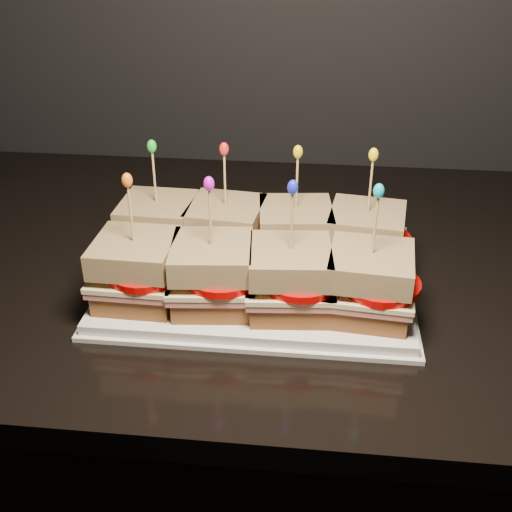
# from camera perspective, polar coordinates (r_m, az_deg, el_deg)

# --- Properties ---
(cabinet) EXTENTS (2.46, 0.69, 0.83)m
(cabinet) POSITION_cam_1_polar(r_m,az_deg,el_deg) (1.19, 6.51, -19.18)
(cabinet) COLOR black
(cabinet) RESTS_ON ground
(granite_slab) EXTENTS (2.50, 0.73, 0.03)m
(granite_slab) POSITION_cam_1_polar(r_m,az_deg,el_deg) (0.92, 8.02, -0.99)
(granite_slab) COLOR black
(granite_slab) RESTS_ON cabinet
(platter) EXTENTS (0.38, 0.24, 0.02)m
(platter) POSITION_cam_1_polar(r_m,az_deg,el_deg) (0.81, 0.00, -2.82)
(platter) COLOR white
(platter) RESTS_ON granite_slab
(platter_rim) EXTENTS (0.39, 0.25, 0.01)m
(platter_rim) POSITION_cam_1_polar(r_m,az_deg,el_deg) (0.82, 0.00, -3.17)
(platter_rim) COLOR white
(platter_rim) RESTS_ON granite_slab
(sandwich_0_bread_bot) EXTENTS (0.09, 0.09, 0.03)m
(sandwich_0_bread_bot) POSITION_cam_1_polar(r_m,az_deg,el_deg) (0.87, -8.52, 0.82)
(sandwich_0_bread_bot) COLOR #572F15
(sandwich_0_bread_bot) RESTS_ON platter
(sandwich_0_ham) EXTENTS (0.10, 0.10, 0.01)m
(sandwich_0_ham) POSITION_cam_1_polar(r_m,az_deg,el_deg) (0.86, -8.60, 1.78)
(sandwich_0_ham) COLOR #B85A4D
(sandwich_0_ham) RESTS_ON sandwich_0_bread_bot
(sandwich_0_cheese) EXTENTS (0.10, 0.10, 0.01)m
(sandwich_0_cheese) POSITION_cam_1_polar(r_m,az_deg,el_deg) (0.86, -8.63, 2.19)
(sandwich_0_cheese) COLOR #F9E2A9
(sandwich_0_cheese) RESTS_ON sandwich_0_ham
(sandwich_0_tomato) EXTENTS (0.09, 0.09, 0.01)m
(sandwich_0_tomato) POSITION_cam_1_polar(r_m,az_deg,el_deg) (0.85, -7.98, 2.42)
(sandwich_0_tomato) COLOR #CD0503
(sandwich_0_tomato) RESTS_ON sandwich_0_cheese
(sandwich_0_bread_top) EXTENTS (0.09, 0.09, 0.03)m
(sandwich_0_bread_top) POSITION_cam_1_polar(r_m,az_deg,el_deg) (0.85, -8.77, 3.85)
(sandwich_0_bread_top) COLOR #4E2809
(sandwich_0_bread_top) RESTS_ON sandwich_0_tomato
(sandwich_0_pick) EXTENTS (0.00, 0.00, 0.09)m
(sandwich_0_pick) POSITION_cam_1_polar(r_m,az_deg,el_deg) (0.83, -9.01, 6.69)
(sandwich_0_pick) COLOR tan
(sandwich_0_pick) RESTS_ON sandwich_0_bread_top
(sandwich_0_frill) EXTENTS (0.01, 0.01, 0.02)m
(sandwich_0_frill) POSITION_cam_1_polar(r_m,az_deg,el_deg) (0.81, -9.26, 9.61)
(sandwich_0_frill) COLOR green
(sandwich_0_frill) RESTS_ON sandwich_0_pick
(sandwich_1_bread_bot) EXTENTS (0.10, 0.10, 0.03)m
(sandwich_1_bread_bot) POSITION_cam_1_polar(r_m,az_deg,el_deg) (0.85, -2.63, 0.51)
(sandwich_1_bread_bot) COLOR #572F15
(sandwich_1_bread_bot) RESTS_ON platter
(sandwich_1_ham) EXTENTS (0.11, 0.11, 0.01)m
(sandwich_1_ham) POSITION_cam_1_polar(r_m,az_deg,el_deg) (0.85, -2.65, 1.49)
(sandwich_1_ham) COLOR #B85A4D
(sandwich_1_ham) RESTS_ON sandwich_1_bread_bot
(sandwich_1_cheese) EXTENTS (0.11, 0.11, 0.01)m
(sandwich_1_cheese) POSITION_cam_1_polar(r_m,az_deg,el_deg) (0.84, -2.66, 1.91)
(sandwich_1_cheese) COLOR #F9E2A9
(sandwich_1_cheese) RESTS_ON sandwich_1_ham
(sandwich_1_tomato) EXTENTS (0.09, 0.09, 0.01)m
(sandwich_1_tomato) POSITION_cam_1_polar(r_m,az_deg,el_deg) (0.83, -1.92, 2.14)
(sandwich_1_tomato) COLOR #CD0503
(sandwich_1_tomato) RESTS_ON sandwich_1_cheese
(sandwich_1_bread_top) EXTENTS (0.10, 0.10, 0.03)m
(sandwich_1_bread_top) POSITION_cam_1_polar(r_m,az_deg,el_deg) (0.83, -2.71, 3.60)
(sandwich_1_bread_top) COLOR #4E2809
(sandwich_1_bread_top) RESTS_ON sandwich_1_tomato
(sandwich_1_pick) EXTENTS (0.00, 0.00, 0.09)m
(sandwich_1_pick) POSITION_cam_1_polar(r_m,az_deg,el_deg) (0.81, -2.78, 6.50)
(sandwich_1_pick) COLOR tan
(sandwich_1_pick) RESTS_ON sandwich_1_bread_top
(sandwich_1_frill) EXTENTS (0.01, 0.01, 0.02)m
(sandwich_1_frill) POSITION_cam_1_polar(r_m,az_deg,el_deg) (0.80, -2.86, 9.48)
(sandwich_1_frill) COLOR red
(sandwich_1_frill) RESTS_ON sandwich_1_pick
(sandwich_2_bread_bot) EXTENTS (0.10, 0.10, 0.03)m
(sandwich_2_bread_bot) POSITION_cam_1_polar(r_m,az_deg,el_deg) (0.85, 3.44, 0.19)
(sandwich_2_bread_bot) COLOR #572F15
(sandwich_2_bread_bot) RESTS_ON platter
(sandwich_2_ham) EXTENTS (0.11, 0.11, 0.01)m
(sandwich_2_ham) POSITION_cam_1_polar(r_m,az_deg,el_deg) (0.84, 3.47, 1.18)
(sandwich_2_ham) COLOR #B85A4D
(sandwich_2_ham) RESTS_ON sandwich_2_bread_bot
(sandwich_2_cheese) EXTENTS (0.11, 0.11, 0.01)m
(sandwich_2_cheese) POSITION_cam_1_polar(r_m,az_deg,el_deg) (0.84, 3.49, 1.60)
(sandwich_2_cheese) COLOR #F9E2A9
(sandwich_2_cheese) RESTS_ON sandwich_2_ham
(sandwich_2_tomato) EXTENTS (0.09, 0.09, 0.01)m
(sandwich_2_tomato) POSITION_cam_1_polar(r_m,az_deg,el_deg) (0.83, 4.31, 1.82)
(sandwich_2_tomato) COLOR #CD0503
(sandwich_2_tomato) RESTS_ON sandwich_2_cheese
(sandwich_2_bread_top) EXTENTS (0.10, 0.10, 0.03)m
(sandwich_2_bread_top) POSITION_cam_1_polar(r_m,az_deg,el_deg) (0.82, 3.54, 3.30)
(sandwich_2_bread_top) COLOR #4E2809
(sandwich_2_bread_top) RESTS_ON sandwich_2_tomato
(sandwich_2_pick) EXTENTS (0.00, 0.00, 0.09)m
(sandwich_2_pick) POSITION_cam_1_polar(r_m,az_deg,el_deg) (0.80, 3.64, 6.22)
(sandwich_2_pick) COLOR tan
(sandwich_2_pick) RESTS_ON sandwich_2_bread_top
(sandwich_2_frill) EXTENTS (0.01, 0.01, 0.02)m
(sandwich_2_frill) POSITION_cam_1_polar(r_m,az_deg,el_deg) (0.79, 3.75, 9.23)
(sandwich_2_frill) COLOR yellow
(sandwich_2_frill) RESTS_ON sandwich_2_pick
(sandwich_3_bread_bot) EXTENTS (0.10, 0.10, 0.03)m
(sandwich_3_bread_bot) POSITION_cam_1_polar(r_m,az_deg,el_deg) (0.85, 9.55, -0.13)
(sandwich_3_bread_bot) COLOR #572F15
(sandwich_3_bread_bot) RESTS_ON platter
(sandwich_3_ham) EXTENTS (0.11, 0.11, 0.01)m
(sandwich_3_ham) POSITION_cam_1_polar(r_m,az_deg,el_deg) (0.84, 9.64, 0.85)
(sandwich_3_ham) COLOR #B85A4D
(sandwich_3_ham) RESTS_ON sandwich_3_bread_bot
(sandwich_3_cheese) EXTENTS (0.11, 0.11, 0.01)m
(sandwich_3_cheese) POSITION_cam_1_polar(r_m,az_deg,el_deg) (0.84, 9.68, 1.27)
(sandwich_3_cheese) COLOR #F9E2A9
(sandwich_3_cheese) RESTS_ON sandwich_3_ham
(sandwich_3_tomato) EXTENTS (0.09, 0.09, 0.01)m
(sandwich_3_tomato) POSITION_cam_1_polar(r_m,az_deg,el_deg) (0.83, 10.56, 1.48)
(sandwich_3_tomato) COLOR #CD0503
(sandwich_3_tomato) RESTS_ON sandwich_3_cheese
(sandwich_3_bread_top) EXTENTS (0.10, 0.10, 0.03)m
(sandwich_3_bread_top) POSITION_cam_1_polar(r_m,az_deg,el_deg) (0.82, 9.84, 2.96)
(sandwich_3_bread_top) COLOR #4E2809
(sandwich_3_bread_top) RESTS_ON sandwich_3_tomato
(sandwich_3_pick) EXTENTS (0.00, 0.00, 0.09)m
(sandwich_3_pick) POSITION_cam_1_polar(r_m,az_deg,el_deg) (0.81, 10.11, 5.87)
(sandwich_3_pick) COLOR tan
(sandwich_3_pick) RESTS_ON sandwich_3_bread_top
(sandwich_3_frill) EXTENTS (0.01, 0.01, 0.02)m
(sandwich_3_frill) POSITION_cam_1_polar(r_m,az_deg,el_deg) (0.79, 10.40, 8.86)
(sandwich_3_frill) COLOR yellow
(sandwich_3_frill) RESTS_ON sandwich_3_pick
(sandwich_4_bread_bot) EXTENTS (0.09, 0.09, 0.03)m
(sandwich_4_bread_bot) POSITION_cam_1_polar(r_m,az_deg,el_deg) (0.78, -10.38, -2.98)
(sandwich_4_bread_bot) COLOR #572F15
(sandwich_4_bread_bot) RESTS_ON platter
(sandwich_4_ham) EXTENTS (0.10, 0.10, 0.01)m
(sandwich_4_ham) POSITION_cam_1_polar(r_m,az_deg,el_deg) (0.77, -10.49, -1.94)
(sandwich_4_ham) COLOR #B85A4D
(sandwich_4_ham) RESTS_ON sandwich_4_bread_bot
(sandwich_4_cheese) EXTENTS (0.10, 0.10, 0.01)m
(sandwich_4_cheese) POSITION_cam_1_polar(r_m,az_deg,el_deg) (0.77, -10.53, -1.50)
(sandwich_4_cheese) COLOR #F9E2A9
(sandwich_4_cheese) RESTS_ON sandwich_4_ham
(sandwich_4_tomato) EXTENTS (0.09, 0.09, 0.01)m
(sandwich_4_tomato) POSITION_cam_1_polar(r_m,az_deg,el_deg) (0.76, -9.83, -1.30)
(sandwich_4_tomato) COLOR #CD0503
(sandwich_4_tomato) RESTS_ON sandwich_4_cheese
(sandwich_4_bread_top) EXTENTS (0.09, 0.09, 0.03)m
(sandwich_4_bread_top) POSITION_cam_1_polar(r_m,az_deg,el_deg) (0.76, -10.72, 0.30)
(sandwich_4_bread_top) COLOR #4E2809
(sandwich_4_bread_top) RESTS_ON sandwich_4_tomato
(sandwich_4_pick) EXTENTS (0.00, 0.00, 0.09)m
(sandwich_4_pick) POSITION_cam_1_polar(r_m,az_deg,el_deg) (0.74, -11.05, 3.40)
(sandwich_4_pick) COLOR tan
(sandwich_4_pick) RESTS_ON sandwich_4_bread_top
(sandwich_4_frill) EXTENTS (0.01, 0.01, 0.02)m
(sandwich_4_frill) POSITION_cam_1_polar(r_m,az_deg,el_deg) (0.72, -11.39, 6.63)
(sandwich_4_frill) COLOR orange
(sandwich_4_frill) RESTS_ON sandwich_4_pick
(sandwich_5_bread_bot) EXTENTS (0.10, 0.10, 0.03)m
(sandwich_5_bread_bot) POSITION_cam_1_polar(r_m,az_deg,el_deg) (0.76, -3.82, -3.41)
(sandwich_5_bread_bot) COLOR #572F15
(sandwich_5_bread_bot) RESTS_ON platter
(sandwich_5_ham) EXTENTS (0.11, 0.10, 0.01)m
(sandwich_5_ham) POSITION_cam_1_polar(r_m,az_deg,el_deg) (0.75, -3.86, -2.36)
(sandwich_5_ham) COLOR #B85A4D
(sandwich_5_ham) RESTS_ON sandwich_5_bread_bot
(sandwich_5_cheese) EXTENTS (0.11, 0.11, 0.01)m
(sandwich_5_cheese) POSITION_cam_1_polar(r_m,az_deg,el_deg) (0.75, -3.88, -1.90)
(sandwich_5_cheese) COLOR #F9E2A9
(sandwich_5_cheese) RESTS_ON sandwich_5_ham
(sandwich_5_tomato) EXTENTS (0.09, 0.09, 0.01)m
(sandwich_5_tomato) POSITION_cam_1_polar(r_m,az_deg,el_deg) (0.74, -3.06, -1.70)
(sandwich_5_tomato) COLOR #CD0503
(sandwich_5_tomato) RESTS_ON sandwich_5_cheese
(sandwich_5_bread_top) EXTENTS (0.10, 0.10, 0.03)m
(sandwich_5_bread_top) POSITION_cam_1_polar(r_m,az_deg,el_deg) (0.74, -3.95, -0.07)
(sandwich_5_bread_top) COLOR #4E2809
(sandwich_5_bread_top) RESTS_ON sandwich_5_tomato
(sandwich_5_pick) EXTENTS (0.00, 0.00, 0.09)m
(sandwich_5_pick) POSITION_cam_1_polar(r_m,az_deg,el_deg) (0.71, -4.08, 3.11)
(sandwich_5_pick) COLOR tan
(sandwich_5_pick) RESTS_ON sandwich_5_bread_top
(sandwich_5_frill) EXTENTS (0.01, 0.01, 0.02)m
(sandwich_5_frill) POSITION_cam_1_polar(r_m,az_deg,el_deg) (0.70, -4.21, 6.43)
(sandwich_5_frill) COLOR #CD12CD
(sandwich_5_frill) RESTS_ON sandwich_5_pick
(sandwich_6_bread_bot) EXTENTS (0.10, 0.10, 0.03)m
(sandwich_6_bread_bot) POSITION_cam_1_polar(r_m,az_deg,el_deg) (0.75, 2.98, -3.82)
(sandwich_6_bread_bot) COLOR #572F15
(sandwich_6_bread_bot) RESTS_ON platter
(sandwich_6_ham) EXTENTS (0.11, 0.10, 0.01)m
(sandwich_6_ham) POSITION_cam_1_polar(r_m,az_deg,el_deg) (0.75, 3.02, -2.76)
(sandwich_6_ham) COLOR #B85A4D
(sandwich_6_ham) RESTS_ON sandwich_6_bread_bot
(sandwich_6_cheese) EXTENTS (0.11, 0.11, 0.01)m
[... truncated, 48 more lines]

